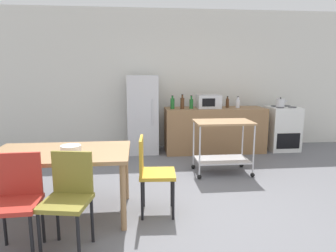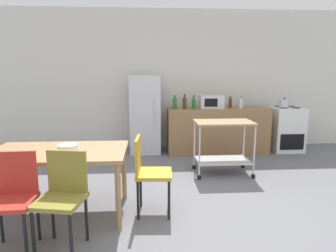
{
  "view_description": "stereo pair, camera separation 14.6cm",
  "coord_description": "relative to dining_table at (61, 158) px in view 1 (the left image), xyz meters",
  "views": [
    {
      "loc": [
        -0.64,
        -3.25,
        1.6
      ],
      "look_at": [
        -0.19,
        1.2,
        0.8
      ],
      "focal_mm": 31.91,
      "sensor_mm": 36.0,
      "label": 1
    },
    {
      "loc": [
        -0.5,
        -3.26,
        1.6
      ],
      "look_at": [
        -0.19,
        1.2,
        0.8
      ],
      "focal_mm": 31.91,
      "sensor_mm": 36.0,
      "label": 2
    }
  ],
  "objects": [
    {
      "name": "back_wall",
      "position": [
        1.5,
        3.17,
        0.78
      ],
      "size": [
        8.4,
        0.12,
        2.9
      ],
      "primitive_type": "cube",
      "color": "silver",
      "rests_on": "ground_plane"
    },
    {
      "name": "bottle_vinegar",
      "position": [
        1.72,
        2.49,
        0.35
      ],
      "size": [
        0.08,
        0.08,
        0.29
      ],
      "color": "#4C2D19",
      "rests_on": "kitchen_counter"
    },
    {
      "name": "bottle_sesame_oil",
      "position": [
        2.86,
        2.54,
        0.32
      ],
      "size": [
        0.08,
        0.08,
        0.23
      ],
      "color": "silver",
      "rests_on": "kitchen_counter"
    },
    {
      "name": "refrigerator",
      "position": [
        0.95,
        2.67,
        0.1
      ],
      "size": [
        0.6,
        0.63,
        1.55
      ],
      "color": "silver",
      "rests_on": "ground_plane"
    },
    {
      "name": "chair_mustard",
      "position": [
        1.0,
        -0.04,
        -0.15
      ],
      "size": [
        0.42,
        0.42,
        0.89
      ],
      "rotation": [
        0.0,
        0.0,
        1.51
      ],
      "color": "gold",
      "rests_on": "ground_plane"
    },
    {
      "name": "bottle_soy_sauce",
      "position": [
        1.53,
        2.5,
        0.34
      ],
      "size": [
        0.08,
        0.08,
        0.26
      ],
      "color": "#1E6628",
      "rests_on": "kitchen_counter"
    },
    {
      "name": "microwave",
      "position": [
        2.26,
        2.56,
        0.36
      ],
      "size": [
        0.46,
        0.35,
        0.26
      ],
      "color": "silver",
      "rests_on": "kitchen_counter"
    },
    {
      "name": "kitchen_counter",
      "position": [
        2.4,
        2.57,
        -0.22
      ],
      "size": [
        2.0,
        0.64,
        0.9
      ],
      "primitive_type": "cube",
      "color": "olive",
      "rests_on": "ground_plane"
    },
    {
      "name": "dining_table",
      "position": [
        0.0,
        0.0,
        0.0
      ],
      "size": [
        1.5,
        0.9,
        0.75
      ],
      "color": "#A37A51",
      "rests_on": "ground_plane"
    },
    {
      "name": "kitchen_cart",
      "position": [
        2.19,
        1.24,
        -0.1
      ],
      "size": [
        0.91,
        0.57,
        0.85
      ],
      "color": "#A37A51",
      "rests_on": "ground_plane"
    },
    {
      "name": "fruit_bowl",
      "position": [
        0.13,
        -0.08,
        0.12
      ],
      "size": [
        0.22,
        0.22,
        0.09
      ],
      "primitive_type": "cylinder",
      "color": "white",
      "rests_on": "dining_table"
    },
    {
      "name": "stove_oven",
      "position": [
        3.85,
        2.59,
        -0.22
      ],
      "size": [
        0.6,
        0.61,
        0.92
      ],
      "color": "white",
      "rests_on": "ground_plane"
    },
    {
      "name": "chair_red",
      "position": [
        -0.23,
        -0.66,
        -0.15
      ],
      "size": [
        0.42,
        0.42,
        0.89
      ],
      "rotation": [
        0.0,
        0.0,
        0.04
      ],
      "color": "#B72D23",
      "rests_on": "ground_plane"
    },
    {
      "name": "bottle_soda",
      "position": [
        2.66,
        2.61,
        0.33
      ],
      "size": [
        0.07,
        0.07,
        0.23
      ],
      "color": "#4C2D19",
      "rests_on": "kitchen_counter"
    },
    {
      "name": "chair_olive",
      "position": [
        0.22,
        -0.66,
        -0.15
      ],
      "size": [
        0.47,
        0.47,
        0.89
      ],
      "rotation": [
        0.0,
        0.0,
        -0.19
      ],
      "color": "olive",
      "rests_on": "ground_plane"
    },
    {
      "name": "ground_plane",
      "position": [
        1.5,
        -0.03,
        -0.67
      ],
      "size": [
        12.0,
        12.0,
        0.0
      ],
      "primitive_type": "plane",
      "color": "slate"
    },
    {
      "name": "bottle_wine",
      "position": [
        1.9,
        2.51,
        0.33
      ],
      "size": [
        0.07,
        0.07,
        0.26
      ],
      "color": "#1E6628",
      "rests_on": "kitchen_counter"
    },
    {
      "name": "kettle",
      "position": [
        3.73,
        2.49,
        0.33
      ],
      "size": [
        0.24,
        0.17,
        0.19
      ],
      "color": "silver",
      "rests_on": "stove_oven"
    }
  ]
}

